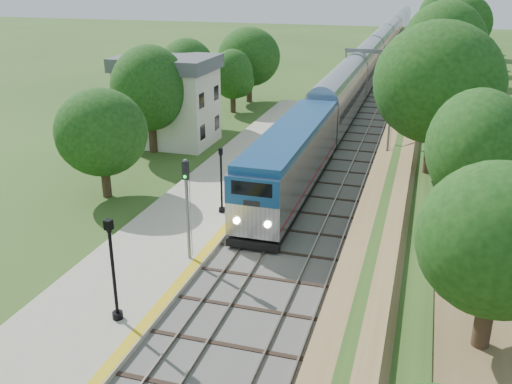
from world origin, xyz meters
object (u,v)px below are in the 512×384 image
(lamppost_far, at_px, (221,184))
(signal_farside, at_px, (389,136))
(station_building, at_px, (168,100))
(signal_gantry, at_px, (378,61))
(signal_platform, at_px, (187,199))
(lamppost_mid, at_px, (114,276))
(train, at_px, (380,50))

(lamppost_far, height_order, signal_farside, signal_farside)
(station_building, distance_m, signal_gantry, 29.94)
(signal_gantry, relative_size, signal_platform, 1.49)
(lamppost_far, relative_size, signal_farside, 0.77)
(signal_gantry, xyz_separation_m, lamppost_mid, (-6.17, -52.87, -2.27))
(signal_gantry, relative_size, lamppost_mid, 1.73)
(train, height_order, lamppost_far, train)
(signal_gantry, height_order, train, signal_gantry)
(station_building, height_order, signal_farside, station_building)
(station_building, relative_size, train, 0.06)
(lamppost_far, bearing_deg, station_building, 125.24)
(station_building, height_order, train, station_building)
(signal_farside, bearing_deg, station_building, 165.97)
(train, bearing_deg, station_building, -104.36)
(lamppost_mid, relative_size, signal_platform, 0.86)
(signal_platform, bearing_deg, signal_farside, 61.11)
(signal_gantry, height_order, lamppost_far, signal_gantry)
(train, xyz_separation_m, lamppost_mid, (-3.70, -82.56, 0.16))
(lamppost_mid, distance_m, signal_farside, 24.91)
(signal_platform, xyz_separation_m, signal_farside, (9.10, 16.49, -0.27))
(station_building, xyz_separation_m, train, (14.00, 54.67, -1.70))
(lamppost_mid, xyz_separation_m, signal_platform, (0.80, 6.35, 1.30))
(train, bearing_deg, lamppost_mid, -92.57)
(signal_farside, bearing_deg, train, 95.93)
(train, relative_size, signal_farside, 26.54)
(signal_platform, relative_size, signal_farside, 1.00)
(signal_gantry, distance_m, signal_farside, 30.29)
(lamppost_far, bearing_deg, signal_gantry, 81.66)
(signal_gantry, bearing_deg, station_building, -123.38)
(train, distance_m, signal_platform, 76.28)
(lamppost_far, distance_m, signal_farside, 13.89)
(station_building, height_order, lamppost_far, station_building)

